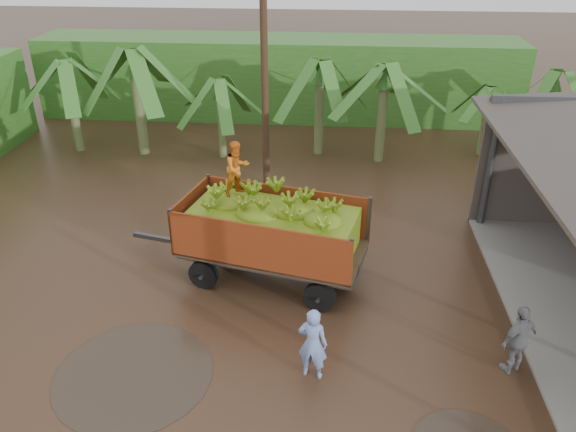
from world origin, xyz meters
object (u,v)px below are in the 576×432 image
object	(u,v)px
banana_trailer	(272,231)
utility_pole	(264,61)
man_blue	(313,343)
man_grey	(519,339)

from	to	relation	value
banana_trailer	utility_pole	size ratio (longest dim) A/B	0.76
man_blue	utility_pole	distance (m)	10.20
banana_trailer	man_blue	xyz separation A→B (m)	(1.20, -3.54, -0.56)
man_blue	banana_trailer	bearing A→B (deg)	-58.72
man_grey	utility_pole	distance (m)	11.41
man_blue	man_grey	world-z (taller)	man_blue
banana_trailer	man_grey	world-z (taller)	banana_trailer
banana_trailer	man_blue	distance (m)	3.78
banana_trailer	man_grey	size ratio (longest dim) A/B	4.00
banana_trailer	utility_pole	distance (m)	6.58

